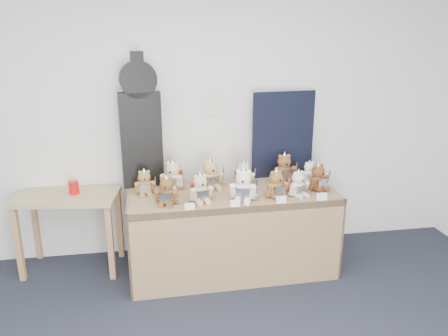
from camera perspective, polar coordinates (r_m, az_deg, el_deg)
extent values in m
plane|color=silver|center=(4.25, -7.06, 6.22)|extent=(6.00, 0.00, 6.00)
cube|color=silver|center=(4.25, -1.54, 8.79)|extent=(0.21, 0.00, 0.30)
cube|color=brown|center=(3.97, 1.00, -3.45)|extent=(1.89, 0.82, 0.06)
cube|color=brown|center=(3.78, 2.15, -10.55)|extent=(1.87, 0.06, 0.78)
cube|color=brown|center=(4.05, -12.13, -9.00)|extent=(0.04, 0.78, 0.78)
cube|color=brown|center=(4.38, 13.02, -6.99)|extent=(0.04, 0.78, 0.78)
cube|color=#998652|center=(4.23, -19.76, -3.54)|extent=(0.95, 0.61, 0.04)
cube|color=#93653F|center=(4.34, -25.26, -9.04)|extent=(0.06, 0.06, 0.70)
cube|color=#93653F|center=(4.69, -23.33, -6.86)|extent=(0.06, 0.06, 0.70)
cube|color=#93653F|center=(4.09, -14.60, -9.49)|extent=(0.06, 0.06, 0.70)
cube|color=#93653F|center=(4.45, -13.47, -7.12)|extent=(0.06, 0.06, 0.70)
cube|color=black|center=(4.06, -10.73, 3.60)|extent=(0.38, 0.16, 0.87)
cylinder|color=black|center=(3.97, -11.17, 11.28)|extent=(0.34, 0.15, 0.33)
cube|color=black|center=(3.96, -11.28, 13.17)|extent=(0.12, 0.11, 0.22)
cube|color=black|center=(4.31, 7.74, 4.33)|extent=(0.63, 0.09, 0.84)
cylinder|color=red|center=(4.21, -19.02, -2.42)|extent=(0.09, 0.09, 0.12)
ellipsoid|color=brown|center=(3.68, -7.45, -3.67)|extent=(0.19, 0.17, 0.16)
sphere|color=brown|center=(3.65, -7.51, -2.12)|extent=(0.12, 0.12, 0.12)
cylinder|color=brown|center=(3.60, -7.67, -2.51)|extent=(0.05, 0.04, 0.05)
sphere|color=black|center=(3.59, -7.73, -2.60)|extent=(0.02, 0.02, 0.02)
sphere|color=brown|center=(3.64, -8.12, -1.43)|extent=(0.04, 0.04, 0.04)
sphere|color=brown|center=(3.62, -6.96, -1.47)|extent=(0.04, 0.04, 0.04)
cylinder|color=brown|center=(3.68, -8.66, -3.62)|extent=(0.06, 0.10, 0.12)
cylinder|color=brown|center=(3.65, -6.37, -3.71)|extent=(0.06, 0.10, 0.12)
cylinder|color=brown|center=(3.66, -8.15, -4.61)|extent=(0.07, 0.11, 0.05)
cylinder|color=brown|center=(3.64, -7.06, -4.66)|extent=(0.07, 0.11, 0.05)
cube|color=silver|center=(3.63, -7.66, -3.96)|extent=(0.10, 0.04, 0.09)
cone|color=silver|center=(3.63, -7.54, -1.39)|extent=(0.10, 0.10, 0.08)
cube|color=silver|center=(3.62, -6.05, -3.44)|extent=(0.02, 0.04, 0.17)
cube|color=silver|center=(3.65, -6.02, -4.37)|extent=(0.05, 0.02, 0.01)
ellipsoid|color=#C5AB8B|center=(3.71, -3.10, -3.36)|extent=(0.19, 0.17, 0.16)
sphere|color=#C5AB8B|center=(3.67, -3.13, -1.77)|extent=(0.12, 0.12, 0.12)
cylinder|color=#C5AB8B|center=(3.63, -2.88, -2.14)|extent=(0.05, 0.04, 0.05)
sphere|color=black|center=(3.61, -2.79, -2.23)|extent=(0.02, 0.02, 0.02)
sphere|color=#C5AB8B|center=(3.65, -3.72, -1.15)|extent=(0.04, 0.04, 0.04)
sphere|color=#C5AB8B|center=(3.67, -2.57, -1.01)|extent=(0.04, 0.04, 0.04)
cylinder|color=#C5AB8B|center=(3.67, -4.15, -3.49)|extent=(0.06, 0.10, 0.12)
cylinder|color=#C5AB8B|center=(3.71, -1.87, -3.19)|extent=(0.06, 0.10, 0.12)
cylinder|color=#C5AB8B|center=(3.67, -3.36, -4.40)|extent=(0.07, 0.11, 0.05)
cylinder|color=#C5AB8B|center=(3.69, -2.27, -4.25)|extent=(0.07, 0.11, 0.05)
cube|color=silver|center=(3.65, -2.79, -3.62)|extent=(0.11, 0.04, 0.09)
cone|color=silver|center=(3.66, -3.14, -1.02)|extent=(0.10, 0.10, 0.08)
cube|color=silver|center=(3.70, -1.46, -2.85)|extent=(0.02, 0.04, 0.17)
cube|color=silver|center=(3.72, -1.45, -3.79)|extent=(0.05, 0.02, 0.01)
cube|color=#A01D12|center=(3.76, -3.40, -2.88)|extent=(0.13, 0.06, 0.15)
ellipsoid|color=white|center=(3.73, 2.54, -3.07)|extent=(0.22, 0.20, 0.18)
sphere|color=white|center=(3.69, 2.56, -1.28)|extent=(0.13, 0.13, 0.13)
cylinder|color=white|center=(3.64, 2.49, -1.71)|extent=(0.06, 0.05, 0.06)
sphere|color=black|center=(3.62, 2.46, -1.81)|extent=(0.02, 0.02, 0.02)
sphere|color=white|center=(3.68, 1.90, -0.48)|extent=(0.04, 0.04, 0.04)
sphere|color=white|center=(3.67, 3.26, -0.53)|extent=(0.04, 0.04, 0.04)
cylinder|color=white|center=(3.72, 1.17, -3.00)|extent=(0.08, 0.11, 0.14)
cylinder|color=white|center=(3.70, 3.86, -3.11)|extent=(0.08, 0.11, 0.14)
cylinder|color=white|center=(3.70, 1.80, -4.14)|extent=(0.09, 0.13, 0.06)
cylinder|color=white|center=(3.69, 3.09, -4.20)|extent=(0.09, 0.13, 0.06)
cube|color=silver|center=(3.66, 2.45, -3.38)|extent=(0.12, 0.05, 0.10)
cone|color=silver|center=(3.68, 2.58, -0.43)|extent=(0.11, 0.11, 0.09)
cube|color=silver|center=(3.68, 4.28, -2.80)|extent=(0.03, 0.05, 0.19)
cube|color=silver|center=(3.71, 4.26, -3.87)|extent=(0.05, 0.02, 0.01)
ellipsoid|color=brown|center=(3.83, 6.78, -2.80)|extent=(0.20, 0.18, 0.16)
sphere|color=brown|center=(3.79, 6.83, -1.25)|extent=(0.12, 0.12, 0.12)
cylinder|color=brown|center=(3.75, 7.25, -1.60)|extent=(0.06, 0.04, 0.05)
sphere|color=black|center=(3.74, 7.40, -1.68)|extent=(0.02, 0.02, 0.02)
sphere|color=brown|center=(3.76, 6.36, -0.66)|extent=(0.04, 0.04, 0.04)
sphere|color=brown|center=(3.80, 7.35, -0.50)|extent=(0.04, 0.04, 0.04)
cylinder|color=brown|center=(3.77, 5.96, -2.96)|extent=(0.07, 0.10, 0.12)
cylinder|color=brown|center=(3.85, 7.91, -2.60)|extent=(0.07, 0.10, 0.12)
cylinder|color=brown|center=(3.78, 6.75, -3.81)|extent=(0.08, 0.12, 0.05)
cylinder|color=brown|center=(3.82, 7.68, -3.63)|extent=(0.08, 0.12, 0.05)
cube|color=silver|center=(3.78, 7.30, -3.03)|extent=(0.11, 0.05, 0.09)
cone|color=silver|center=(3.78, 6.86, -0.52)|extent=(0.10, 0.10, 0.08)
cube|color=silver|center=(3.84, 8.33, -2.25)|extent=(0.02, 0.04, 0.17)
cube|color=silver|center=(3.87, 8.29, -3.16)|extent=(0.05, 0.02, 0.01)
ellipsoid|color=silver|center=(3.89, 9.60, -2.68)|extent=(0.18, 0.17, 0.15)
sphere|color=silver|center=(3.86, 9.67, -1.27)|extent=(0.11, 0.11, 0.11)
cylinder|color=silver|center=(3.82, 10.09, -1.58)|extent=(0.05, 0.04, 0.05)
sphere|color=black|center=(3.81, 10.25, -1.65)|extent=(0.02, 0.02, 0.02)
sphere|color=silver|center=(3.82, 9.27, -0.73)|extent=(0.04, 0.04, 0.04)
sphere|color=silver|center=(3.86, 10.12, -0.58)|extent=(0.04, 0.04, 0.04)
cylinder|color=silver|center=(3.83, 8.92, -2.84)|extent=(0.07, 0.09, 0.11)
cylinder|color=silver|center=(3.91, 10.60, -2.48)|extent=(0.07, 0.09, 0.11)
cylinder|color=silver|center=(3.84, 9.64, -3.60)|extent=(0.07, 0.11, 0.05)
cylinder|color=silver|center=(3.88, 10.44, -3.42)|extent=(0.07, 0.11, 0.05)
cube|color=silver|center=(3.84, 10.13, -2.89)|extent=(0.10, 0.05, 0.08)
cone|color=silver|center=(3.84, 9.70, -0.60)|extent=(0.09, 0.09, 0.07)
cube|color=silver|center=(3.91, 10.98, -2.16)|extent=(0.02, 0.04, 0.16)
cube|color=silver|center=(3.93, 10.94, -2.99)|extent=(0.04, 0.02, 0.01)
cube|color=#A01D12|center=(3.93, 9.10, -2.28)|extent=(0.12, 0.07, 0.14)
ellipsoid|color=brown|center=(4.06, 12.10, -1.90)|extent=(0.20, 0.18, 0.16)
sphere|color=brown|center=(4.03, 12.19, -0.45)|extent=(0.12, 0.12, 0.12)
cylinder|color=brown|center=(4.00, 12.67, -0.76)|extent=(0.06, 0.04, 0.05)
sphere|color=black|center=(3.99, 12.84, -0.83)|extent=(0.02, 0.02, 0.02)
sphere|color=brown|center=(3.99, 11.83, 0.09)|extent=(0.04, 0.04, 0.04)
sphere|color=brown|center=(4.04, 12.64, 0.25)|extent=(0.04, 0.04, 0.04)
cylinder|color=brown|center=(4.00, 11.49, -2.05)|extent=(0.07, 0.10, 0.12)
cylinder|color=brown|center=(4.10, 13.09, -1.68)|extent=(0.07, 0.10, 0.12)
cylinder|color=brown|center=(4.02, 12.21, -2.82)|extent=(0.08, 0.11, 0.05)
cylinder|color=brown|center=(4.06, 12.97, -2.64)|extent=(0.08, 0.11, 0.05)
cube|color=silver|center=(4.02, 12.70, -2.09)|extent=(0.10, 0.05, 0.09)
cone|color=silver|center=(4.02, 12.24, 0.23)|extent=(0.10, 0.10, 0.08)
cube|color=silver|center=(4.10, 13.47, -1.36)|extent=(0.03, 0.04, 0.17)
cube|color=silver|center=(4.12, 13.41, -2.20)|extent=(0.05, 0.02, 0.01)
ellipsoid|color=beige|center=(4.03, -6.66, -1.71)|extent=(0.22, 0.20, 0.17)
sphere|color=beige|center=(3.99, -6.72, -0.14)|extent=(0.13, 0.13, 0.13)
cylinder|color=beige|center=(3.95, -6.98, -0.50)|extent=(0.06, 0.05, 0.05)
sphere|color=black|center=(3.93, -7.08, -0.58)|extent=(0.02, 0.02, 0.02)
sphere|color=beige|center=(3.99, -7.29, 0.58)|extent=(0.04, 0.04, 0.04)
sphere|color=beige|center=(3.96, -6.18, 0.50)|extent=(0.04, 0.04, 0.04)
cylinder|color=beige|center=(4.03, -7.86, -1.60)|extent=(0.08, 0.11, 0.13)
cylinder|color=beige|center=(3.98, -5.66, -1.79)|extent=(0.08, 0.11, 0.13)
cylinder|color=beige|center=(4.00, -7.46, -2.60)|extent=(0.09, 0.12, 0.05)
cylinder|color=beige|center=(3.98, -6.41, -2.70)|extent=(0.09, 0.12, 0.05)
cube|color=silver|center=(3.97, -7.00, -1.96)|extent=(0.11, 0.06, 0.10)
cone|color=silver|center=(3.98, -6.74, 0.60)|extent=(0.11, 0.11, 0.08)
cube|color=silver|center=(3.95, -5.38, -1.52)|extent=(0.03, 0.04, 0.18)
cube|color=silver|center=(3.97, -5.35, -2.47)|extent=(0.05, 0.03, 0.01)
cube|color=#A01D12|center=(4.08, -6.35, -1.26)|extent=(0.14, 0.08, 0.16)
ellipsoid|color=tan|center=(4.02, -1.82, -1.58)|extent=(0.22, 0.20, 0.18)
sphere|color=tan|center=(3.98, -1.83, 0.07)|extent=(0.13, 0.13, 0.13)
cylinder|color=tan|center=(3.94, -1.50, -0.29)|extent=(0.06, 0.04, 0.06)
sphere|color=black|center=(3.92, -1.38, -0.37)|extent=(0.02, 0.02, 0.02)
sphere|color=tan|center=(3.95, -2.41, 0.70)|extent=(0.04, 0.04, 0.04)
sphere|color=tan|center=(3.99, -1.27, 0.86)|extent=(0.04, 0.04, 0.04)
cylinder|color=tan|center=(3.97, -2.82, -1.72)|extent=(0.08, 0.11, 0.14)
cylinder|color=tan|center=(4.03, -0.57, -1.38)|extent=(0.08, 0.11, 0.14)
cylinder|color=tan|center=(3.97, -1.97, -2.63)|extent=(0.09, 0.13, 0.05)
cylinder|color=tan|center=(4.00, -0.91, -2.46)|extent=(0.09, 0.13, 0.05)
cube|color=silver|center=(3.96, -1.40, -1.81)|extent=(0.12, 0.05, 0.10)
cone|color=silver|center=(3.97, -1.84, 0.84)|extent=(0.11, 0.11, 0.09)
cube|color=silver|center=(4.02, -0.14, -1.02)|extent=(0.03, 0.05, 0.19)
cube|color=silver|center=(4.05, -0.14, -1.99)|extent=(0.05, 0.02, 0.01)
ellipsoid|color=silver|center=(4.07, 2.57, -1.54)|extent=(0.19, 0.17, 0.15)
sphere|color=silver|center=(4.03, 2.59, -0.16)|extent=(0.11, 0.11, 0.11)
cylinder|color=silver|center=(4.00, 2.94, -0.45)|extent=(0.05, 0.04, 0.05)
sphere|color=black|center=(3.98, 3.06, -0.52)|extent=(0.02, 0.02, 0.02)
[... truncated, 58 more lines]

